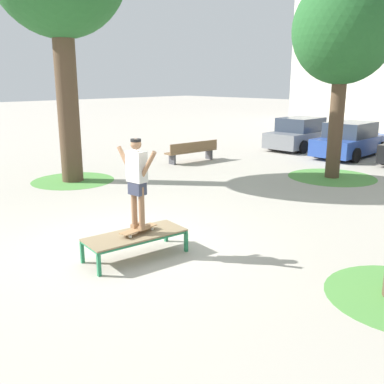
{
  "coord_description": "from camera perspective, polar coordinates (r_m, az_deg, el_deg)",
  "views": [
    {
      "loc": [
        6.85,
        -5.04,
        3.27
      ],
      "look_at": [
        0.62,
        1.17,
        1.0
      ],
      "focal_mm": 40.97,
      "sensor_mm": 36.0,
      "label": 1
    }
  ],
  "objects": [
    {
      "name": "skate_box",
      "position": [
        8.31,
        -7.38,
        -5.74
      ],
      "size": [
        1.02,
        1.99,
        0.46
      ],
      "color": "#237A4C",
      "rests_on": "ground"
    },
    {
      "name": "car_grey",
      "position": [
        22.01,
        14.04,
        7.3
      ],
      "size": [
        1.97,
        4.23,
        1.5
      ],
      "color": "slate",
      "rests_on": "ground"
    },
    {
      "name": "ground_plane",
      "position": [
        9.11,
        -8.07,
        -6.72
      ],
      "size": [
        120.0,
        120.0,
        0.0
      ],
      "primitive_type": "plane",
      "color": "#B2AA9E"
    },
    {
      "name": "skater",
      "position": [
        8.04,
        -7.17,
        1.87
      ],
      "size": [
        1.0,
        0.31,
        1.69
      ],
      "color": "#8E6647",
      "rests_on": "skateboard"
    },
    {
      "name": "grass_patch_mid_back",
      "position": [
        15.85,
        17.72,
        1.87
      ],
      "size": [
        2.96,
        2.96,
        0.01
      ],
      "primitive_type": "cylinder",
      "color": "#519342",
      "rests_on": "ground"
    },
    {
      "name": "car_blue",
      "position": [
        20.33,
        19.94,
        6.31
      ],
      "size": [
        1.93,
        4.2,
        1.5
      ],
      "color": "#28479E",
      "rests_on": "ground"
    },
    {
      "name": "tree_mid_back",
      "position": [
        15.58,
        19.12,
        19.11
      ],
      "size": [
        3.25,
        3.25,
        6.51
      ],
      "color": "brown",
      "rests_on": "ground"
    },
    {
      "name": "park_bench",
      "position": [
        17.86,
        0.01,
        5.36
      ],
      "size": [
        0.7,
        2.43,
        0.83
      ],
      "color": "brown",
      "rests_on": "ground"
    },
    {
      "name": "grass_patch_near_left",
      "position": [
        15.1,
        -15.22,
        1.46
      ],
      "size": [
        2.7,
        2.7,
        0.01
      ],
      "primitive_type": "cylinder",
      "color": "#519342",
      "rests_on": "ground"
    },
    {
      "name": "skateboard",
      "position": [
        8.31,
        -6.97,
        -4.85
      ],
      "size": [
        0.27,
        0.81,
        0.09
      ],
      "color": "#9E754C",
      "rests_on": "skate_box"
    }
  ]
}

